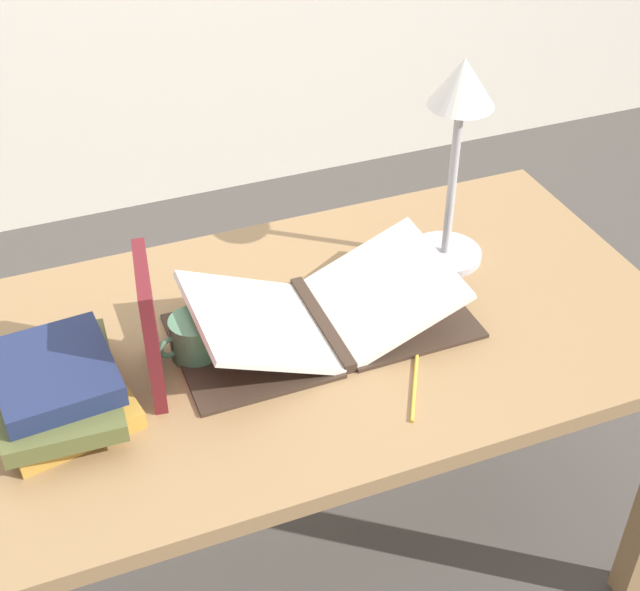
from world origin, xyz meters
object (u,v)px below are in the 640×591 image
Objects in this scene: book_stack_tall at (58,388)px; book_standing_upright at (150,327)px; open_book at (323,315)px; reading_lamp at (458,123)px; pencil at (414,386)px; coffee_mug at (194,338)px.

book_stack_tall is 0.19m from book_standing_upright.
open_book is 0.46m from reading_lamp.
book_standing_upright is at bearing 4.84° from book_stack_tall.
open_book is 0.51m from book_stack_tall.
book_standing_upright is 0.48m from pencil.
pencil is at bearing -33.98° from coffee_mug.
open_book is 3.67× the size of pencil.
open_book is 4.77× the size of coffee_mug.
coffee_mug reaches higher than pencil.
reading_lamp is (0.67, 0.16, 0.19)m from book_standing_upright.
coffee_mug is at bearing -168.96° from reading_lamp.
book_stack_tall is (-0.51, -0.04, 0.02)m from open_book.
pencil is (0.34, -0.23, -0.04)m from coffee_mug.
book_standing_upright reaches higher than book_stack_tall.
pencil is at bearing -125.06° from reading_lamp.
reading_lamp reaches higher than book_standing_upright.
book_standing_upright reaches higher than open_book.
coffee_mug is (0.08, 0.04, -0.08)m from book_standing_upright.
book_standing_upright is 1.61× the size of pencil.
reading_lamp reaches higher than book_stack_tall.
reading_lamp is at bearing 54.94° from pencil.
coffee_mug is (-0.59, -0.11, -0.28)m from reading_lamp.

